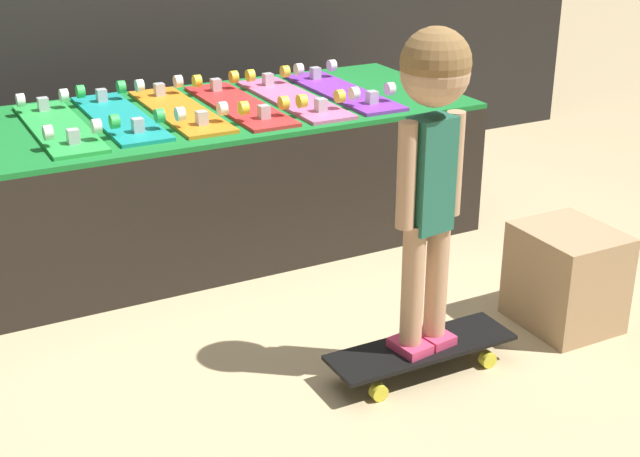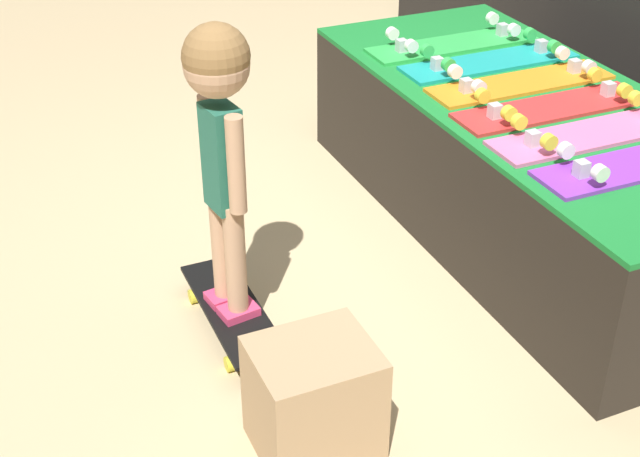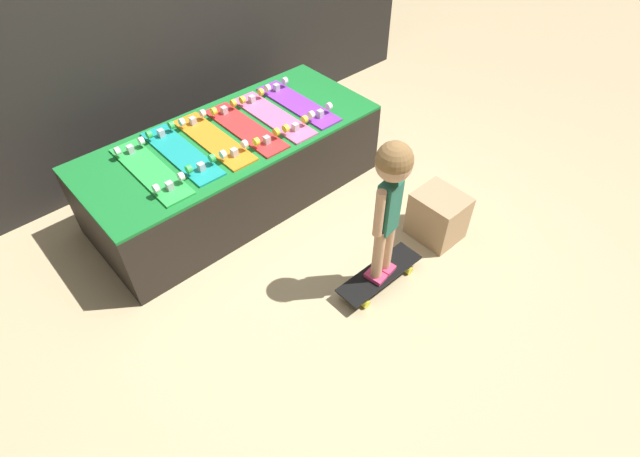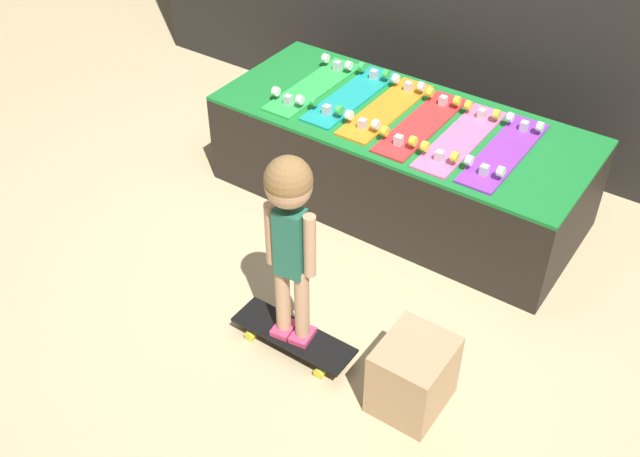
{
  "view_description": "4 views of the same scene",
  "coord_description": "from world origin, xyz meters",
  "px_view_note": "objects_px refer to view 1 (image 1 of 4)",
  "views": [
    {
      "loc": [
        -1.23,
        -2.76,
        1.5
      ],
      "look_at": [
        0.03,
        -0.36,
        0.37
      ],
      "focal_mm": 50.0,
      "sensor_mm": 36.0,
      "label": 1
    },
    {
      "loc": [
        2.53,
        -1.46,
        1.89
      ],
      "look_at": [
        0.12,
        -0.41,
        0.28
      ],
      "focal_mm": 50.0,
      "sensor_mm": 36.0,
      "label": 2
    },
    {
      "loc": [
        -1.47,
        -2.02,
        2.52
      ],
      "look_at": [
        0.04,
        -0.35,
        0.28
      ],
      "focal_mm": 28.0,
      "sensor_mm": 36.0,
      "label": 3
    },
    {
      "loc": [
        1.65,
        -2.67,
        2.7
      ],
      "look_at": [
        0.03,
        -0.32,
        0.37
      ],
      "focal_mm": 42.0,
      "sensor_mm": 36.0,
      "label": 4
    }
  ],
  "objects_px": {
    "skateboard_green_on_rack": "(58,125)",
    "storage_box": "(566,277)",
    "child": "(432,132)",
    "skateboard_teal_on_rack": "(119,115)",
    "skateboard_pink_on_rack": "(293,97)",
    "skateboard_purple_on_rack": "(342,90)",
    "skateboard_red_on_rack": "(239,103)",
    "skateboard_orange_on_rack": "(180,109)",
    "skateboard_on_floor": "(421,351)"
  },
  "relations": [
    {
      "from": "skateboard_teal_on_rack",
      "to": "child",
      "type": "xyz_separation_m",
      "value": [
        0.54,
        -1.32,
        0.2
      ]
    },
    {
      "from": "skateboard_pink_on_rack",
      "to": "storage_box",
      "type": "height_order",
      "value": "skateboard_pink_on_rack"
    },
    {
      "from": "skateboard_teal_on_rack",
      "to": "skateboard_pink_on_rack",
      "type": "relative_size",
      "value": 1.0
    },
    {
      "from": "skateboard_pink_on_rack",
      "to": "skateboard_purple_on_rack",
      "type": "bearing_deg",
      "value": 2.87
    },
    {
      "from": "skateboard_pink_on_rack",
      "to": "skateboard_on_floor",
      "type": "xyz_separation_m",
      "value": [
        -0.18,
        -1.27,
        -0.51
      ]
    },
    {
      "from": "skateboard_purple_on_rack",
      "to": "child",
      "type": "xyz_separation_m",
      "value": [
        -0.42,
        -1.28,
        0.2
      ]
    },
    {
      "from": "storage_box",
      "to": "child",
      "type": "bearing_deg",
      "value": -176.45
    },
    {
      "from": "skateboard_green_on_rack",
      "to": "skateboard_purple_on_rack",
      "type": "height_order",
      "value": "same"
    },
    {
      "from": "skateboard_teal_on_rack",
      "to": "skateboard_red_on_rack",
      "type": "height_order",
      "value": "same"
    },
    {
      "from": "skateboard_purple_on_rack",
      "to": "skateboard_red_on_rack",
      "type": "bearing_deg",
      "value": -179.66
    },
    {
      "from": "skateboard_green_on_rack",
      "to": "storage_box",
      "type": "relative_size",
      "value": 2.18
    },
    {
      "from": "skateboard_teal_on_rack",
      "to": "storage_box",
      "type": "xyz_separation_m",
      "value": [
        1.16,
        -1.28,
        -0.41
      ]
    },
    {
      "from": "skateboard_green_on_rack",
      "to": "skateboard_on_floor",
      "type": "height_order",
      "value": "skateboard_green_on_rack"
    },
    {
      "from": "skateboard_green_on_rack",
      "to": "storage_box",
      "type": "distance_m",
      "value": 1.92
    },
    {
      "from": "skateboard_orange_on_rack",
      "to": "skateboard_on_floor",
      "type": "relative_size",
      "value": 1.23
    },
    {
      "from": "skateboard_green_on_rack",
      "to": "skateboard_orange_on_rack",
      "type": "bearing_deg",
      "value": 2.06
    },
    {
      "from": "skateboard_orange_on_rack",
      "to": "skateboard_pink_on_rack",
      "type": "height_order",
      "value": "same"
    },
    {
      "from": "child",
      "to": "skateboard_on_floor",
      "type": "bearing_deg",
      "value": -105.43
    },
    {
      "from": "skateboard_purple_on_rack",
      "to": "child",
      "type": "relative_size",
      "value": 0.76
    },
    {
      "from": "skateboard_purple_on_rack",
      "to": "skateboard_teal_on_rack",
      "type": "bearing_deg",
      "value": 177.51
    },
    {
      "from": "skateboard_green_on_rack",
      "to": "skateboard_red_on_rack",
      "type": "height_order",
      "value": "same"
    },
    {
      "from": "skateboard_on_floor",
      "to": "child",
      "type": "bearing_deg",
      "value": 82.87
    },
    {
      "from": "skateboard_red_on_rack",
      "to": "storage_box",
      "type": "distance_m",
      "value": 1.47
    },
    {
      "from": "skateboard_orange_on_rack",
      "to": "skateboard_on_floor",
      "type": "distance_m",
      "value": 1.43
    },
    {
      "from": "skateboard_purple_on_rack",
      "to": "storage_box",
      "type": "distance_m",
      "value": 1.32
    },
    {
      "from": "child",
      "to": "storage_box",
      "type": "xyz_separation_m",
      "value": [
        0.61,
        0.04,
        -0.61
      ]
    },
    {
      "from": "skateboard_green_on_rack",
      "to": "skateboard_teal_on_rack",
      "type": "relative_size",
      "value": 1.0
    },
    {
      "from": "skateboard_green_on_rack",
      "to": "skateboard_orange_on_rack",
      "type": "distance_m",
      "value": 0.48
    },
    {
      "from": "child",
      "to": "storage_box",
      "type": "bearing_deg",
      "value": -4.76
    },
    {
      "from": "skateboard_teal_on_rack",
      "to": "skateboard_red_on_rack",
      "type": "distance_m",
      "value": 0.48
    },
    {
      "from": "skateboard_teal_on_rack",
      "to": "child",
      "type": "height_order",
      "value": "child"
    },
    {
      "from": "skateboard_teal_on_rack",
      "to": "skateboard_purple_on_rack",
      "type": "xyz_separation_m",
      "value": [
        0.96,
        -0.04,
        0.0
      ]
    },
    {
      "from": "skateboard_green_on_rack",
      "to": "skateboard_purple_on_rack",
      "type": "xyz_separation_m",
      "value": [
        1.2,
        -0.01,
        0.0
      ]
    },
    {
      "from": "skateboard_green_on_rack",
      "to": "skateboard_purple_on_rack",
      "type": "distance_m",
      "value": 1.2
    },
    {
      "from": "skateboard_green_on_rack",
      "to": "skateboard_on_floor",
      "type": "relative_size",
      "value": 1.23
    },
    {
      "from": "skateboard_on_floor",
      "to": "child",
      "type": "distance_m",
      "value": 0.71
    },
    {
      "from": "skateboard_pink_on_rack",
      "to": "skateboard_on_floor",
      "type": "bearing_deg",
      "value": -98.06
    },
    {
      "from": "skateboard_on_floor",
      "to": "storage_box",
      "type": "bearing_deg",
      "value": 3.55
    },
    {
      "from": "skateboard_orange_on_rack",
      "to": "skateboard_purple_on_rack",
      "type": "height_order",
      "value": "same"
    },
    {
      "from": "skateboard_green_on_rack",
      "to": "skateboard_orange_on_rack",
      "type": "relative_size",
      "value": 1.0
    },
    {
      "from": "skateboard_green_on_rack",
      "to": "storage_box",
      "type": "xyz_separation_m",
      "value": [
        1.4,
        -1.25,
        -0.41
      ]
    },
    {
      "from": "skateboard_teal_on_rack",
      "to": "skateboard_on_floor",
      "type": "xyz_separation_m",
      "value": [
        0.54,
        -1.32,
        -0.51
      ]
    },
    {
      "from": "skateboard_green_on_rack",
      "to": "skateboard_teal_on_rack",
      "type": "distance_m",
      "value": 0.24
    },
    {
      "from": "skateboard_teal_on_rack",
      "to": "skateboard_red_on_rack",
      "type": "xyz_separation_m",
      "value": [
        0.48,
        -0.04,
        0.0
      ]
    },
    {
      "from": "skateboard_green_on_rack",
      "to": "skateboard_on_floor",
      "type": "xyz_separation_m",
      "value": [
        0.78,
        -1.29,
        -0.51
      ]
    },
    {
      "from": "skateboard_green_on_rack",
      "to": "skateboard_purple_on_rack",
      "type": "relative_size",
      "value": 1.0
    },
    {
      "from": "skateboard_green_on_rack",
      "to": "skateboard_orange_on_rack",
      "type": "xyz_separation_m",
      "value": [
        0.48,
        0.02,
        0.0
      ]
    },
    {
      "from": "skateboard_pink_on_rack",
      "to": "skateboard_on_floor",
      "type": "relative_size",
      "value": 1.23
    },
    {
      "from": "skateboard_green_on_rack",
      "to": "skateboard_red_on_rack",
      "type": "distance_m",
      "value": 0.72
    },
    {
      "from": "skateboard_green_on_rack",
      "to": "skateboard_pink_on_rack",
      "type": "height_order",
      "value": "same"
    }
  ]
}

